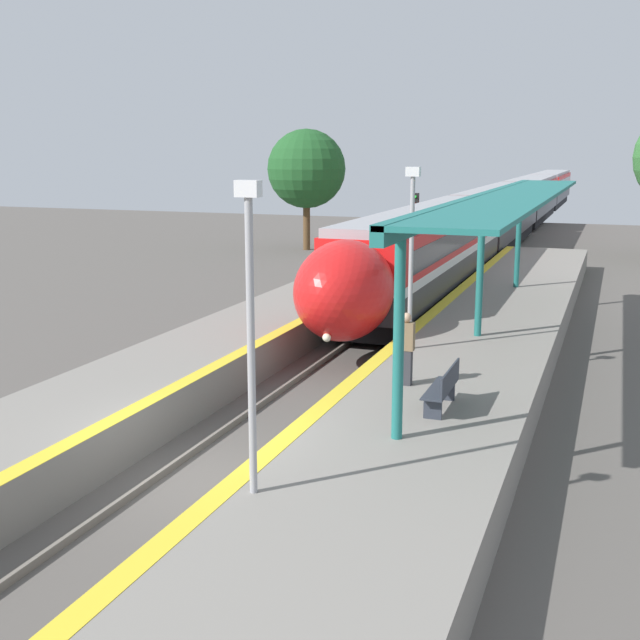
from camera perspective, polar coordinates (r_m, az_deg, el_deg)
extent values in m
plane|color=#56514C|center=(15.89, -8.72, -11.20)|extent=(120.00, 120.00, 0.00)
cube|color=slate|center=(16.20, -11.00, -10.53)|extent=(0.08, 90.00, 0.15)
cube|color=slate|center=(15.54, -6.36, -11.37)|extent=(0.08, 90.00, 0.15)
cube|color=black|center=(33.72, 7.70, 2.28)|extent=(2.53, 17.68, 0.74)
cube|color=#38383D|center=(33.59, 7.74, 3.67)|extent=(2.87, 19.22, 0.92)
cube|color=white|center=(33.51, 7.77, 4.72)|extent=(2.89, 19.22, 0.32)
cube|color=red|center=(33.41, 7.81, 6.17)|extent=(2.87, 19.22, 1.39)
cube|color=black|center=(33.42, 7.81, 6.05)|extent=(2.90, 17.68, 0.77)
cube|color=#9E9EA3|center=(33.34, 7.85, 7.62)|extent=(2.59, 19.22, 0.30)
cylinder|color=black|center=(27.23, 2.91, -0.27)|extent=(0.12, 0.88, 0.88)
cylinder|color=black|center=(26.84, 5.84, -0.50)|extent=(0.12, 0.88, 0.88)
cylinder|color=black|center=(29.29, 4.21, 0.59)|extent=(0.12, 0.88, 0.88)
cylinder|color=black|center=(28.93, 6.94, 0.39)|extent=(0.12, 0.88, 0.88)
cylinder|color=black|center=(38.58, 8.26, 3.26)|extent=(0.12, 0.88, 0.88)
cylinder|color=black|center=(38.31, 10.37, 3.13)|extent=(0.12, 0.88, 0.88)
cylinder|color=black|center=(40.71, 8.92, 3.69)|extent=(0.12, 0.88, 0.88)
cylinder|color=black|center=(40.45, 10.92, 3.57)|extent=(0.12, 0.88, 0.88)
ellipsoid|color=red|center=(23.03, 1.75, 2.13)|extent=(2.76, 3.99, 2.89)
ellipsoid|color=black|center=(22.49, 1.36, 3.11)|extent=(2.01, 2.33, 1.47)
sphere|color=#F9F4CC|center=(21.86, 0.48, -1.25)|extent=(0.24, 0.24, 0.24)
cube|color=black|center=(53.26, 12.52, 5.65)|extent=(2.53, 17.68, 0.74)
cube|color=#38383D|center=(53.18, 12.56, 6.53)|extent=(2.87, 19.22, 0.92)
cube|color=white|center=(53.13, 12.59, 7.20)|extent=(2.89, 19.22, 0.32)
cube|color=red|center=(53.07, 12.63, 8.12)|extent=(2.87, 19.22, 1.39)
cube|color=black|center=(53.07, 12.63, 8.04)|extent=(2.90, 17.68, 0.77)
cube|color=#9E9EA3|center=(53.02, 12.67, 9.03)|extent=(2.59, 19.22, 0.30)
cylinder|color=black|center=(46.46, 10.39, 4.66)|extent=(0.12, 0.88, 0.88)
cylinder|color=black|center=(46.24, 12.16, 4.55)|extent=(0.12, 0.88, 0.88)
cylinder|color=black|center=(48.61, 10.86, 4.96)|extent=(0.12, 0.88, 0.88)
cylinder|color=black|center=(48.40, 12.54, 4.86)|extent=(0.12, 0.88, 0.88)
cylinder|color=black|center=(58.16, 12.49, 6.01)|extent=(0.12, 0.88, 0.88)
cylinder|color=black|center=(57.98, 13.90, 5.93)|extent=(0.12, 0.88, 0.88)
cylinder|color=black|center=(60.33, 12.78, 6.21)|extent=(0.12, 0.88, 0.88)
cylinder|color=black|center=(60.16, 14.15, 6.12)|extent=(0.12, 0.88, 0.88)
cube|color=black|center=(73.06, 14.75, 7.19)|extent=(2.53, 17.68, 0.74)
cube|color=#38383D|center=(73.00, 14.79, 7.84)|extent=(2.87, 19.22, 0.92)
cube|color=white|center=(72.97, 14.82, 8.32)|extent=(2.89, 19.22, 0.32)
cube|color=red|center=(72.92, 14.85, 8.99)|extent=(2.87, 19.22, 1.39)
cube|color=black|center=(72.92, 14.85, 8.93)|extent=(2.90, 17.68, 0.77)
cube|color=#9E9EA3|center=(72.89, 14.89, 9.65)|extent=(2.59, 19.22, 0.30)
cylinder|color=black|center=(66.16, 13.49, 6.66)|extent=(0.12, 0.88, 0.88)
cylinder|color=black|center=(66.00, 14.74, 6.58)|extent=(0.12, 0.88, 0.88)
cylinder|color=black|center=(68.34, 13.72, 6.81)|extent=(0.12, 0.88, 0.88)
cylinder|color=black|center=(68.19, 14.93, 6.74)|extent=(0.12, 0.88, 0.88)
cylinder|color=black|center=(77.97, 14.59, 7.37)|extent=(0.12, 0.88, 0.88)
cylinder|color=black|center=(77.83, 15.65, 7.30)|extent=(0.12, 0.88, 0.88)
cylinder|color=black|center=(80.15, 14.76, 7.47)|extent=(0.12, 0.88, 0.88)
cylinder|color=black|center=(80.02, 15.79, 7.41)|extent=(0.12, 0.88, 0.88)
cube|color=black|center=(92.96, 16.04, 8.07)|extent=(2.53, 17.68, 0.74)
cube|color=#38383D|center=(92.91, 16.07, 8.58)|extent=(2.87, 19.22, 0.92)
cube|color=white|center=(92.88, 16.09, 8.96)|extent=(2.89, 19.22, 0.32)
cube|color=red|center=(92.85, 16.13, 9.48)|extent=(2.87, 19.22, 1.39)
cube|color=black|center=(92.85, 16.12, 9.44)|extent=(2.90, 17.68, 0.77)
cube|color=#9E9EA3|center=(92.82, 16.16, 10.00)|extent=(2.59, 19.22, 0.30)
cylinder|color=black|center=(86.01, 15.17, 7.73)|extent=(0.12, 0.88, 0.88)
cylinder|color=black|center=(85.89, 16.13, 7.67)|extent=(0.12, 0.88, 0.88)
cylinder|color=black|center=(88.20, 15.31, 7.82)|extent=(0.12, 0.88, 0.88)
cylinder|color=black|center=(88.08, 16.25, 7.76)|extent=(0.12, 0.88, 0.88)
cylinder|color=black|center=(97.86, 15.85, 8.16)|extent=(0.12, 0.88, 0.88)
cylinder|color=black|center=(97.75, 16.70, 8.11)|extent=(0.12, 0.88, 0.88)
cylinder|color=black|center=(100.04, 15.96, 8.23)|extent=(0.12, 0.88, 0.88)
cylinder|color=black|center=(99.94, 16.78, 8.18)|extent=(0.12, 0.88, 0.88)
cube|color=gray|center=(14.36, 4.51, -11.44)|extent=(4.23, 64.00, 1.03)
cube|color=yellow|center=(14.76, -2.70, -8.57)|extent=(0.40, 64.00, 0.01)
cube|color=gray|center=(17.41, -18.18, -7.75)|extent=(3.27, 64.00, 1.03)
cube|color=yellow|center=(16.42, -14.35, -6.79)|extent=(0.40, 64.00, 0.01)
cube|color=#2D333D|center=(15.98, 8.02, -6.27)|extent=(0.36, 0.06, 0.42)
cube|color=#2D333D|center=(17.19, 8.96, -4.98)|extent=(0.36, 0.06, 0.42)
cube|color=#2D333D|center=(16.52, 8.53, -4.86)|extent=(0.44, 1.73, 0.03)
cube|color=#2D333D|center=(16.42, 9.24, -4.13)|extent=(0.04, 1.73, 0.44)
cube|color=#333338|center=(18.14, 6.10, -3.37)|extent=(0.28, 0.20, 0.80)
cube|color=#7F6647|center=(17.96, 6.15, -1.16)|extent=(0.36, 0.22, 0.64)
sphere|color=tan|center=(17.87, 6.18, 0.17)|extent=(0.22, 0.22, 0.22)
cylinder|color=#59595E|center=(39.92, 6.76, 5.46)|extent=(0.14, 0.14, 3.47)
cube|color=black|center=(39.74, 6.84, 8.45)|extent=(0.28, 0.20, 0.70)
sphere|color=#1ED833|center=(39.62, 6.80, 8.69)|extent=(0.14, 0.14, 0.14)
sphere|color=#330A0A|center=(39.64, 6.79, 8.20)|extent=(0.14, 0.14, 0.14)
cylinder|color=#9E9EA3|center=(11.98, -4.92, -2.17)|extent=(0.12, 0.12, 4.53)
cube|color=silver|center=(11.63, -5.13, 9.29)|extent=(0.36, 0.20, 0.24)
cylinder|color=#9E9EA3|center=(21.07, 6.49, 3.95)|extent=(0.12, 0.12, 4.53)
cube|color=silver|center=(20.87, 6.64, 10.44)|extent=(0.36, 0.20, 0.24)
cylinder|color=#1E6B66|center=(14.41, 5.61, -1.34)|extent=(0.20, 0.20, 3.75)
cylinder|color=#1E6B66|center=(22.95, 11.32, 3.47)|extent=(0.20, 0.20, 3.75)
cylinder|color=#1E6B66|center=(31.67, 13.92, 5.65)|extent=(0.20, 0.20, 3.75)
cube|color=#1E6B66|center=(22.75, 11.52, 8.40)|extent=(0.24, 20.72, 0.36)
cube|color=#1E6B66|center=(22.62, 13.81, 8.59)|extent=(2.00, 20.72, 0.10)
cylinder|color=brown|center=(51.06, -0.96, 6.76)|extent=(0.44, 0.44, 3.12)
sphere|color=#1E5123|center=(50.86, -0.97, 10.71)|extent=(4.90, 4.90, 4.90)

